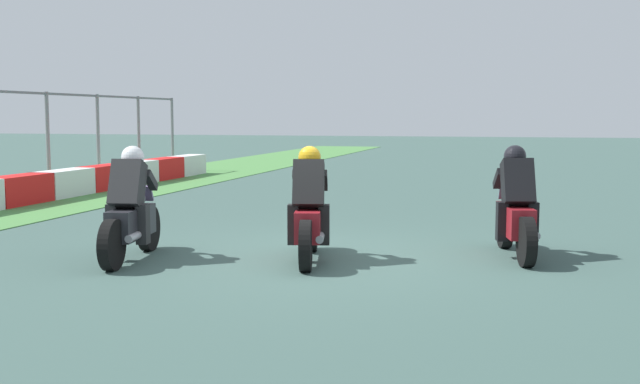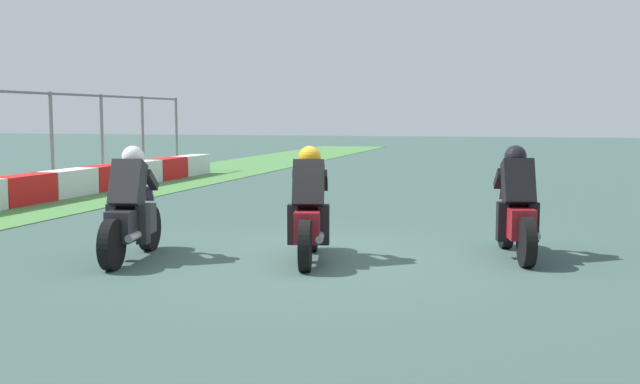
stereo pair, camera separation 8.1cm
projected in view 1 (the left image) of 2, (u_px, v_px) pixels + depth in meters
The scene contains 4 objects.
ground_plane at pixel (324, 258), 10.19m from camera, with size 120.00×120.00×0.00m, color #39544D.
rider_lane_a at pixel (516, 211), 10.24m from camera, with size 2.02×0.65×1.51m.
rider_lane_b at pixel (309, 214), 9.96m from camera, with size 2.02×0.65×1.51m.
rider_lane_c at pixel (131, 213), 10.02m from camera, with size 2.04×0.60×1.51m.
Camera 1 is at (-9.73, -2.54, 1.91)m, focal length 42.69 mm.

